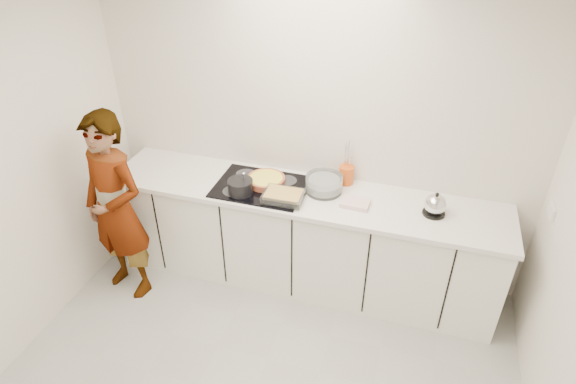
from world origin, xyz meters
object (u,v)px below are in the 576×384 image
(hob, at_px, (260,186))
(cook, at_px, (116,209))
(kettle, at_px, (435,205))
(mixing_bowl, at_px, (324,184))
(tart_dish, at_px, (266,180))
(saucepan, at_px, (240,187))
(utensil_crock, at_px, (346,175))
(baking_dish, at_px, (284,196))

(hob, relative_size, cook, 0.44)
(hob, xyz_separation_m, kettle, (1.37, 0.03, 0.07))
(mixing_bowl, relative_size, kettle, 1.59)
(hob, relative_size, tart_dish, 1.75)
(hob, relative_size, mixing_bowl, 2.09)
(tart_dish, relative_size, saucepan, 1.61)
(mixing_bowl, height_order, kettle, kettle)
(mixing_bowl, bearing_deg, saucepan, -159.21)
(mixing_bowl, distance_m, cook, 1.66)
(hob, distance_m, mixing_bowl, 0.52)
(saucepan, relative_size, kettle, 1.18)
(utensil_crock, bearing_deg, cook, -155.39)
(baking_dish, height_order, mixing_bowl, mixing_bowl)
(hob, relative_size, kettle, 3.32)
(mixing_bowl, relative_size, utensil_crock, 2.25)
(mixing_bowl, height_order, cook, cook)
(tart_dish, height_order, mixing_bowl, mixing_bowl)
(utensil_crock, bearing_deg, kettle, -18.92)
(hob, bearing_deg, baking_dish, -29.14)
(kettle, distance_m, utensil_crock, 0.76)
(tart_dish, bearing_deg, baking_dish, -42.24)
(baking_dish, height_order, cook, cook)
(baking_dish, xyz_separation_m, cook, (-1.28, -0.37, -0.14))
(saucepan, bearing_deg, hob, 51.20)
(tart_dish, distance_m, kettle, 1.34)
(mixing_bowl, distance_m, kettle, 0.86)
(saucepan, relative_size, mixing_bowl, 0.74)
(mixing_bowl, bearing_deg, kettle, -4.54)
(baking_dish, xyz_separation_m, utensil_crock, (0.41, 0.40, 0.03))
(hob, xyz_separation_m, tart_dish, (0.03, 0.06, 0.04))
(baking_dish, bearing_deg, kettle, 8.08)
(saucepan, distance_m, utensil_crock, 0.87)
(saucepan, xyz_separation_m, cook, (-0.93, -0.36, -0.16))
(tart_dish, distance_m, utensil_crock, 0.66)
(mixing_bowl, xyz_separation_m, kettle, (0.86, -0.07, 0.02))
(cook, bearing_deg, kettle, 25.89)
(tart_dish, distance_m, mixing_bowl, 0.48)
(kettle, bearing_deg, hob, -178.92)
(tart_dish, height_order, utensil_crock, utensil_crock)
(baking_dish, bearing_deg, saucepan, -178.80)
(baking_dish, bearing_deg, utensil_crock, 44.57)
(tart_dish, relative_size, kettle, 1.90)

